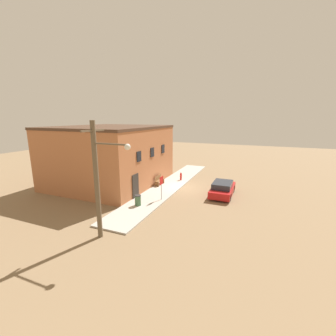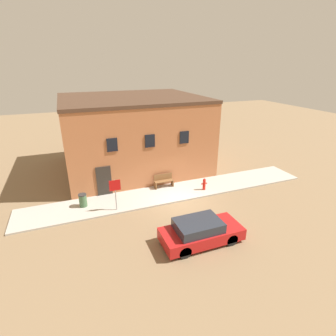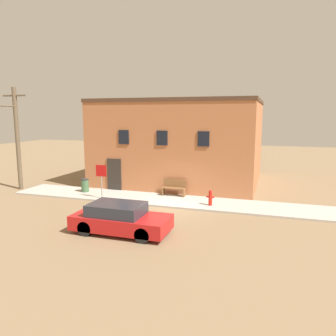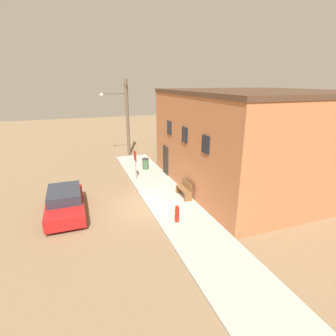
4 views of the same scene
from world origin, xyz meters
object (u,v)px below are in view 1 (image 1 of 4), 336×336
Objects in this scene: fire_hydrant at (181,176)px; parked_car at (223,189)px; stop_sign at (161,184)px; utility_pole at (98,177)px; bench at (159,180)px; trash_bin at (138,200)px.

parked_car is (-2.99, -5.09, 0.08)m from fire_hydrant.
stop_sign is at bearing -175.50° from fire_hydrant.
fire_hydrant is 0.21× the size of parked_car.
utility_pole is at bearing 152.31° from parked_car.
utility_pole is (-13.26, 0.30, 3.15)m from fire_hydrant.
parked_car reaches higher than bench.
fire_hydrant is at bearing 4.50° from stop_sign.
fire_hydrant is at bearing -4.83° from trash_bin.
parked_car is at bearing -120.41° from fire_hydrant.
fire_hydrant is 2.97m from bench.
trash_bin is at bearing -172.11° from bench.
fire_hydrant is 8.38m from trash_bin.
bench is 5.84m from trash_bin.
parked_car is at bearing -93.72° from bench.
utility_pole is at bearing 173.22° from stop_sign.
stop_sign reaches higher than parked_car.
bench reaches higher than trash_bin.
fire_hydrant is 1.02× the size of trash_bin.
stop_sign is 5.81m from parked_car.
trash_bin is 5.85m from utility_pole.
parked_car is (5.36, -5.79, 0.08)m from trash_bin.
stop_sign is 7.20m from utility_pole.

